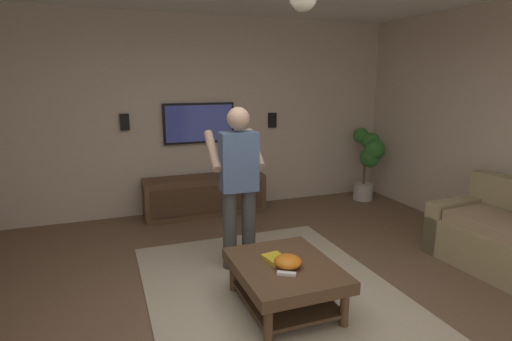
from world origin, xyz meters
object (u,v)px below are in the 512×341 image
object	(u,v)px
potted_plant_tall	(369,157)
vase_round	(236,166)
coffee_table	(285,275)
book	(276,259)
wall_speaker_right	(125,122)
tv	(199,123)
wall_speaker_left	(272,120)
media_console	(205,196)
bowl	(288,262)
person_standing	(238,179)
remote_white	(286,274)

from	to	relation	value
potted_plant_tall	vase_round	distance (m)	2.11
coffee_table	potted_plant_tall	distance (m)	3.55
book	vase_round	xyz separation A→B (m)	(2.62, -0.50, 0.24)
wall_speaker_right	tv	bearing A→B (deg)	-90.74
vase_round	wall_speaker_left	bearing A→B (deg)	-72.20
media_console	bowl	world-z (taller)	media_console
person_standing	bowl	size ratio (longest dim) A/B	7.24
bowl	wall_speaker_left	distance (m)	3.28
bowl	wall_speaker_left	size ratio (longest dim) A/B	1.03
potted_plant_tall	remote_white	bearing A→B (deg)	135.18
book	wall_speaker_left	xyz separation A→B (m)	(2.83, -1.15, 0.86)
media_console	tv	world-z (taller)	tv
wall_speaker_right	bowl	bearing A→B (deg)	-160.77
tv	wall_speaker_left	bearing A→B (deg)	90.66
potted_plant_tall	media_console	bearing A→B (deg)	85.38
tv	bowl	world-z (taller)	tv
coffee_table	wall_speaker_right	xyz separation A→B (m)	(2.91, 1.05, 1.04)
book	wall_speaker_right	size ratio (longest dim) A/B	1.00
media_console	wall_speaker_right	world-z (taller)	wall_speaker_right
wall_speaker_right	book	bearing A→B (deg)	-160.62
coffee_table	book	xyz separation A→B (m)	(0.08, 0.05, 0.12)
potted_plant_tall	wall_speaker_left	distance (m)	1.63
media_console	remote_white	xyz separation A→B (m)	(-2.84, 0.04, 0.14)
media_console	potted_plant_tall	bearing A→B (deg)	85.38
tv	wall_speaker_left	xyz separation A→B (m)	(0.01, -1.13, 0.00)
potted_plant_tall	book	xyz separation A→B (m)	(-2.37, 2.60, -0.28)
bowl	remote_white	xyz separation A→B (m)	(-0.12, 0.07, -0.04)
bowl	wall_speaker_left	bearing A→B (deg)	-20.33
remote_white	potted_plant_tall	bearing A→B (deg)	79.11
person_standing	vase_round	distance (m)	1.91
potted_plant_tall	remote_white	world-z (taller)	potted_plant_tall
person_standing	potted_plant_tall	bearing A→B (deg)	-56.65
media_console	person_standing	bearing A→B (deg)	-2.42
bowl	wall_speaker_left	world-z (taller)	wall_speaker_left
wall_speaker_left	bowl	bearing A→B (deg)	159.67
wall_speaker_left	wall_speaker_right	size ratio (longest dim) A/B	1.00
coffee_table	media_console	world-z (taller)	media_console
bowl	wall_speaker_right	world-z (taller)	wall_speaker_right
coffee_table	bowl	bearing A→B (deg)	173.48
coffee_table	vase_round	size ratio (longest dim) A/B	4.55
media_console	remote_white	distance (m)	2.85
wall_speaker_left	wall_speaker_right	xyz separation A→B (m)	(0.00, 2.14, 0.05)
bowl	vase_round	bearing A→B (deg)	-9.35
bowl	vase_round	world-z (taller)	vase_round
coffee_table	vase_round	bearing A→B (deg)	-9.42
person_standing	book	xyz separation A→B (m)	(-0.81, -0.06, -0.51)
media_console	vase_round	distance (m)	0.62
tv	bowl	bearing A→B (deg)	0.57
remote_white	vase_round	world-z (taller)	vase_round
bowl	book	xyz separation A→B (m)	(0.15, 0.04, -0.03)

